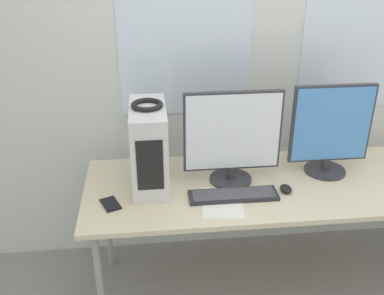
{
  "coord_description": "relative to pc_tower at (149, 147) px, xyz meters",
  "views": [
    {
      "loc": [
        -0.79,
        -1.75,
        2.04
      ],
      "look_at": [
        -0.56,
        0.38,
        0.99
      ],
      "focal_mm": 42.0,
      "sensor_mm": 36.0,
      "label": 1
    }
  ],
  "objects": [
    {
      "name": "paper_sheet_left",
      "position": [
        0.37,
        -0.23,
        -0.23
      ],
      "size": [
        0.24,
        0.32,
        0.0
      ],
      "rotation": [
        0.0,
        0.0,
        -0.11
      ],
      "color": "white",
      "rests_on": "desk"
    },
    {
      "name": "keyboard",
      "position": [
        0.44,
        -0.18,
        -0.22
      ],
      "size": [
        0.48,
        0.13,
        0.02
      ],
      "color": "#28282D",
      "rests_on": "desk"
    },
    {
      "name": "monitor_main",
      "position": [
        0.45,
        -0.01,
        0.04
      ],
      "size": [
        0.54,
        0.24,
        0.53
      ],
      "color": "#333338",
      "rests_on": "desk"
    },
    {
      "name": "wall_back",
      "position": [
        0.79,
        0.45,
        0.38
      ],
      "size": [
        8.0,
        0.07,
        2.7
      ],
      "color": "silver",
      "rests_on": "ground_plane"
    },
    {
      "name": "pc_tower",
      "position": [
        0.0,
        0.0,
        0.0
      ],
      "size": [
        0.19,
        0.43,
        0.46
      ],
      "color": "silver",
      "rests_on": "desk"
    },
    {
      "name": "cell_phone",
      "position": [
        -0.21,
        -0.19,
        -0.23
      ],
      "size": [
        0.12,
        0.15,
        0.01
      ],
      "rotation": [
        0.0,
        0.0,
        0.4
      ],
      "color": "black",
      "rests_on": "desk"
    },
    {
      "name": "monitor_right_near",
      "position": [
        1.03,
        0.03,
        0.04
      ],
      "size": [
        0.46,
        0.24,
        0.54
      ],
      "color": "#333338",
      "rests_on": "desk"
    },
    {
      "name": "desk",
      "position": [
        0.79,
        -0.06,
        -0.28
      ],
      "size": [
        2.32,
        0.76,
        0.74
      ],
      "color": "beige",
      "rests_on": "ground_plane"
    },
    {
      "name": "mouse",
      "position": [
        0.73,
        -0.16,
        -0.21
      ],
      "size": [
        0.06,
        0.09,
        0.03
      ],
      "color": "black",
      "rests_on": "desk"
    },
    {
      "name": "headphones",
      "position": [
        0.0,
        0.0,
        0.24
      ],
      "size": [
        0.17,
        0.17,
        0.03
      ],
      "color": "black",
      "rests_on": "pc_tower"
    }
  ]
}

